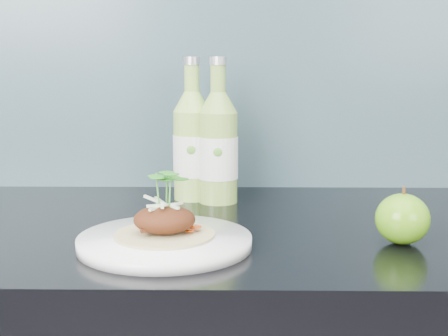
{
  "coord_description": "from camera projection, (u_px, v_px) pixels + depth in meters",
  "views": [
    {
      "loc": [
        -0.01,
        0.74,
        1.15
      ],
      "look_at": [
        -0.02,
        1.62,
        1.0
      ],
      "focal_mm": 50.0,
      "sensor_mm": 36.0,
      "label": 1
    }
  ],
  "objects": [
    {
      "name": "cider_bottle_right",
      "position": [
        218.0,
        148.0,
        1.11
      ],
      "size": [
        0.09,
        0.09,
        0.26
      ],
      "rotation": [
        0.0,
        0.0,
        -0.43
      ],
      "color": "#87B24A",
      "rests_on": "kitchen_counter"
    },
    {
      "name": "cider_bottle_left",
      "position": [
        192.0,
        146.0,
        1.14
      ],
      "size": [
        0.08,
        0.08,
        0.26
      ],
      "rotation": [
        0.0,
        0.0,
        0.17
      ],
      "color": "#96C451",
      "rests_on": "kitchen_counter"
    },
    {
      "name": "pork_taco",
      "position": [
        164.0,
        216.0,
        0.84
      ],
      "size": [
        0.14,
        0.14,
        0.09
      ],
      "color": "tan",
      "rests_on": "dinner_plate"
    },
    {
      "name": "dinner_plate",
      "position": [
        165.0,
        242.0,
        0.85
      ],
      "size": [
        0.27,
        0.27,
        0.02
      ],
      "color": "white",
      "rests_on": "kitchen_counter"
    },
    {
      "name": "subway_backsplash",
      "position": [
        238.0,
        10.0,
        1.21
      ],
      "size": [
        4.0,
        0.02,
        0.7
      ],
      "primitive_type": "cube",
      "color": "#6A97A7",
      "rests_on": "kitchen_counter"
    },
    {
      "name": "green_apple",
      "position": [
        403.0,
        219.0,
        0.86
      ],
      "size": [
        0.08,
        0.08,
        0.08
      ],
      "rotation": [
        0.0,
        0.0,
        -0.02
      ],
      "color": "#379610",
      "rests_on": "kitchen_counter"
    }
  ]
}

